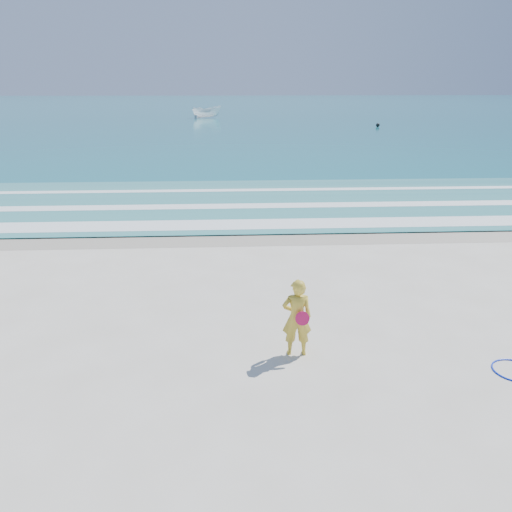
{
  "coord_description": "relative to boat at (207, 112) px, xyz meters",
  "views": [
    {
      "loc": [
        -0.14,
        -7.52,
        5.03
      ],
      "look_at": [
        0.47,
        4.0,
        1.0
      ],
      "focal_mm": 35.0,
      "sensor_mm": 36.0,
      "label": 1
    }
  ],
  "objects": [
    {
      "name": "boat",
      "position": [
        0.0,
        0.0,
        0.0
      ],
      "size": [
        4.69,
        3.14,
        1.69
      ],
      "primitive_type": "imported",
      "rotation": [
        0.0,
        0.0,
        1.95
      ],
      "color": "white",
      "rests_on": "ocean"
    },
    {
      "name": "ocean",
      "position": [
        3.32,
        36.21,
        -0.87
      ],
      "size": [
        400.0,
        190.0,
        0.04
      ],
      "primitive_type": "cube",
      "color": "#19727F",
      "rests_on": "ground"
    },
    {
      "name": "ground",
      "position": [
        3.32,
        -68.79,
        -0.89
      ],
      "size": [
        400.0,
        400.0,
        0.0
      ],
      "primitive_type": "plane",
      "color": "silver",
      "rests_on": "ground"
    },
    {
      "name": "wet_sand",
      "position": [
        3.32,
        -59.79,
        -0.89
      ],
      "size": [
        400.0,
        2.4,
        0.0
      ],
      "primitive_type": "cube",
      "color": "#B2A893",
      "rests_on": "ground"
    },
    {
      "name": "shallow",
      "position": [
        3.32,
        -54.79,
        -0.84
      ],
      "size": [
        400.0,
        10.0,
        0.01
      ],
      "primitive_type": "cube",
      "color": "#59B7AD",
      "rests_on": "ocean"
    },
    {
      "name": "foam_mid",
      "position": [
        3.32,
        -55.59,
        -0.83
      ],
      "size": [
        400.0,
        0.9,
        0.01
      ],
      "primitive_type": "cube",
      "color": "white",
      "rests_on": "shallow"
    },
    {
      "name": "buoy",
      "position": [
        20.74,
        -16.7,
        -0.63
      ],
      "size": [
        0.44,
        0.44,
        0.44
      ],
      "primitive_type": "sphere",
      "color": "black",
      "rests_on": "ocean"
    },
    {
      "name": "foam_far",
      "position": [
        3.32,
        -52.29,
        -0.83
      ],
      "size": [
        400.0,
        0.6,
        0.01
      ],
      "primitive_type": "cube",
      "color": "white",
      "rests_on": "shallow"
    },
    {
      "name": "foam_near",
      "position": [
        3.32,
        -58.49,
        -0.83
      ],
      "size": [
        400.0,
        1.4,
        0.01
      ],
      "primitive_type": "cube",
      "color": "white",
      "rests_on": "shallow"
    },
    {
      "name": "woman",
      "position": [
        4.42,
        -67.77,
        -0.11
      ],
      "size": [
        0.58,
        0.42,
        1.56
      ],
      "color": "gold",
      "rests_on": "ground"
    }
  ]
}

